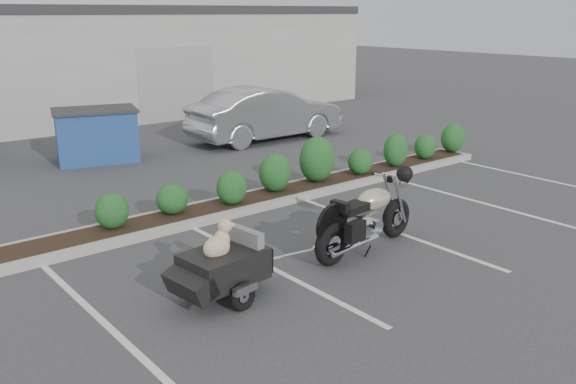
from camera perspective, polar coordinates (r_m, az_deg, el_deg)
ground at (r=10.76m, az=2.87°, el=-4.13°), size 90.00×90.00×0.00m
planter_kerb at (r=12.94m, az=-0.35°, el=-0.16°), size 12.00×1.00×0.15m
building at (r=25.43m, az=-24.16°, el=11.10°), size 26.00×10.00×4.00m
motorcycle at (r=10.01m, az=7.39°, el=-2.47°), size 2.43×0.90×1.40m
pet_trailer at (r=8.37m, az=-6.13°, el=-6.84°), size 1.95×1.10×1.15m
sedan at (r=18.73m, az=-2.06°, el=7.35°), size 4.88×1.76×1.60m
dumpster at (r=16.75m, az=-17.48°, el=5.14°), size 2.42×1.98×1.38m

